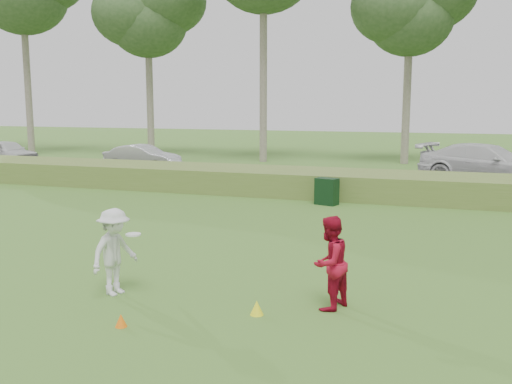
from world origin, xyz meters
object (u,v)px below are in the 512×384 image
(utility_cabinet, at_px, (327,191))
(car_right, at_px, (488,164))
(car_left, at_px, (7,152))
(cone_orange, at_px, (121,320))
(player_red, at_px, (330,263))
(car_mid, at_px, (143,158))
(player_white, at_px, (114,252))
(cone_yellow, at_px, (257,308))

(utility_cabinet, bearing_deg, car_right, 68.90)
(car_left, height_order, car_right, car_right)
(cone_orange, distance_m, car_left, 25.90)
(player_red, bearing_deg, car_right, -169.06)
(car_left, distance_m, car_mid, 8.59)
(player_white, height_order, car_mid, player_white)
(player_red, relative_size, car_right, 0.28)
(cone_yellow, relative_size, utility_cabinet, 0.27)
(car_left, xyz_separation_m, car_mid, (8.59, -0.11, -0.03))
(car_left, bearing_deg, car_mid, -78.24)
(cone_yellow, height_order, car_left, car_left)
(player_red, height_order, cone_orange, player_red)
(player_white, height_order, car_right, car_right)
(utility_cabinet, bearing_deg, car_left, 178.56)
(cone_yellow, distance_m, car_left, 26.49)
(utility_cabinet, distance_m, car_left, 20.40)
(utility_cabinet, xyz_separation_m, car_right, (5.46, 6.95, 0.43))
(player_red, distance_m, cone_orange, 3.50)
(car_mid, bearing_deg, cone_yellow, -143.23)
(cone_yellow, bearing_deg, player_white, 176.90)
(car_right, bearing_deg, cone_orange, -179.32)
(player_white, relative_size, cone_yellow, 6.47)
(player_white, bearing_deg, cone_orange, -130.99)
(player_red, height_order, car_left, player_red)
(car_right, bearing_deg, car_mid, 111.47)
(player_white, distance_m, utility_cabinet, 10.48)
(player_red, distance_m, car_right, 17.09)
(player_red, height_order, car_mid, player_red)
(player_red, relative_size, utility_cabinet, 1.74)
(player_white, xyz_separation_m, player_red, (3.82, 0.52, 0.00))
(utility_cabinet, xyz_separation_m, car_left, (-19.34, 6.46, 0.28))
(player_red, xyz_separation_m, utility_cabinet, (-2.08, 9.80, -0.34))
(cone_orange, height_order, car_mid, car_mid)
(utility_cabinet, relative_size, car_mid, 0.23)
(player_white, bearing_deg, car_left, 60.18)
(cone_yellow, bearing_deg, car_left, 140.24)
(player_red, xyz_separation_m, cone_yellow, (-1.06, -0.67, -0.67))
(player_white, bearing_deg, car_right, -8.78)
(cone_orange, bearing_deg, car_mid, 118.91)
(player_white, relative_size, car_right, 0.28)
(cone_yellow, height_order, utility_cabinet, utility_cabinet)
(player_white, height_order, cone_orange, player_white)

